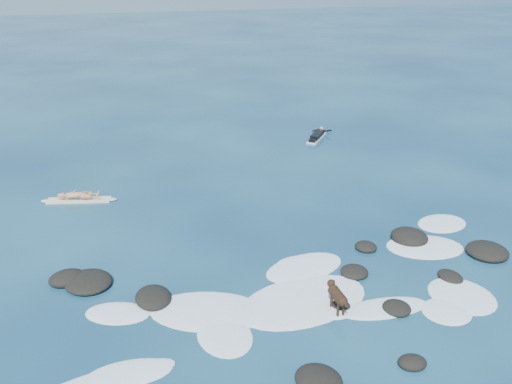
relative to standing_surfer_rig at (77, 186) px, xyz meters
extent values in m
plane|color=#0A2642|center=(6.13, -6.85, -0.65)|extent=(160.00, 160.00, 0.00)
ellipsoid|color=black|center=(7.13, -9.12, -0.61)|extent=(0.71, 0.71, 0.15)
ellipsoid|color=black|center=(8.54, -9.63, -0.58)|extent=(0.82, 0.85, 0.29)
ellipsoid|color=black|center=(10.84, -8.53, -0.59)|extent=(0.75, 0.92, 0.23)
ellipsoid|color=black|center=(0.47, -6.26, -0.56)|extent=(1.85, 1.89, 0.35)
ellipsoid|color=black|center=(-0.13, -5.94, -0.55)|extent=(1.27, 1.14, 0.42)
ellipsoid|color=black|center=(12.76, -7.54, -0.54)|extent=(1.73, 1.75, 0.45)
ellipsoid|color=black|center=(8.18, -7.61, -0.58)|extent=(0.90, 0.92, 0.29)
ellipsoid|color=black|center=(9.17, -6.25, -0.58)|extent=(0.90, 0.92, 0.29)
ellipsoid|color=black|center=(2.22, -7.56, -0.55)|extent=(1.07, 1.31, 0.40)
ellipsoid|color=black|center=(7.87, -11.74, -0.58)|extent=(0.75, 0.64, 0.30)
ellipsoid|color=black|center=(10.82, -6.04, -0.53)|extent=(1.61, 1.64, 0.49)
ellipsoid|color=black|center=(5.54, -11.76, -0.57)|extent=(1.42, 1.47, 0.34)
ellipsoid|color=white|center=(6.85, -6.90, -0.64)|extent=(2.97, 2.21, 0.12)
ellipsoid|color=white|center=(8.26, -9.48, -0.64)|extent=(2.51, 0.97, 0.12)
ellipsoid|color=white|center=(11.09, -6.62, -0.64)|extent=(2.84, 2.23, 0.12)
ellipsoid|color=white|center=(6.75, -6.57, -0.64)|extent=(1.54, 1.01, 0.12)
ellipsoid|color=white|center=(10.64, -9.45, -0.64)|extent=(2.17, 2.35, 0.12)
ellipsoid|color=white|center=(1.25, -7.95, -0.64)|extent=(2.01, 1.57, 0.12)
ellipsoid|color=white|center=(6.53, -8.53, -0.64)|extent=(2.09, 1.78, 0.12)
ellipsoid|color=white|center=(12.56, -5.21, -0.64)|extent=(2.17, 1.84, 0.12)
ellipsoid|color=white|center=(9.80, -10.03, -0.64)|extent=(1.69, 1.67, 0.12)
ellipsoid|color=white|center=(0.85, -10.62, -0.64)|extent=(3.54, 1.66, 0.12)
ellipsoid|color=white|center=(6.24, -8.60, -0.64)|extent=(4.37, 3.24, 0.12)
ellipsoid|color=white|center=(3.83, -9.59, -0.64)|extent=(1.54, 1.96, 0.12)
ellipsoid|color=white|center=(1.43, -10.41, -0.64)|extent=(2.04, 0.99, 0.12)
ellipsoid|color=white|center=(3.62, -8.45, -0.64)|extent=(3.69, 2.86, 0.12)
ellipsoid|color=white|center=(6.95, -9.22, -0.64)|extent=(1.10, 0.90, 0.12)
cube|color=beige|center=(0.00, 0.00, -0.61)|extent=(2.46, 0.94, 0.08)
ellipsoid|color=beige|center=(1.18, -0.22, -0.61)|extent=(0.52, 0.36, 0.09)
ellipsoid|color=beige|center=(-1.18, 0.22, -0.61)|extent=(0.52, 0.36, 0.09)
imported|color=tan|center=(0.00, 0.00, 0.22)|extent=(0.47, 0.63, 1.57)
cube|color=silver|center=(11.64, 5.26, -0.60)|extent=(1.68, 2.04, 0.08)
ellipsoid|color=silver|center=(12.28, 6.13, -0.60)|extent=(0.49, 0.54, 0.08)
cube|color=black|center=(11.64, 5.26, -0.45)|extent=(1.10, 1.31, 0.22)
sphere|color=#AB755A|center=(12.10, 5.88, -0.34)|extent=(0.32, 0.32, 0.23)
cylinder|color=black|center=(11.96, 6.16, -0.46)|extent=(0.55, 0.21, 0.25)
cylinder|color=black|center=(12.40, 5.83, -0.46)|extent=(0.36, 0.51, 0.25)
cube|color=black|center=(11.21, 4.66, -0.49)|extent=(0.59, 0.63, 0.14)
cylinder|color=black|center=(6.95, -9.32, -0.13)|extent=(0.33, 0.63, 0.30)
sphere|color=black|center=(6.94, -9.04, -0.13)|extent=(0.33, 0.33, 0.31)
sphere|color=black|center=(6.96, -9.60, -0.13)|extent=(0.30, 0.30, 0.28)
sphere|color=black|center=(6.93, -8.86, -0.02)|extent=(0.23, 0.23, 0.22)
cone|color=black|center=(6.92, -8.73, -0.04)|extent=(0.12, 0.14, 0.12)
cone|color=black|center=(6.87, -8.88, 0.07)|extent=(0.11, 0.08, 0.11)
cone|color=black|center=(6.99, -8.87, 0.07)|extent=(0.11, 0.08, 0.11)
cylinder|color=black|center=(6.86, -9.11, -0.45)|extent=(0.08, 0.08, 0.40)
cylinder|color=black|center=(7.02, -9.10, -0.45)|extent=(0.08, 0.08, 0.40)
cylinder|color=black|center=(6.88, -9.54, -0.45)|extent=(0.08, 0.08, 0.40)
cylinder|color=black|center=(7.04, -9.53, -0.45)|extent=(0.08, 0.08, 0.40)
cylinder|color=black|center=(6.97, -9.73, -0.08)|extent=(0.07, 0.29, 0.17)
camera|label=1|loc=(1.71, -21.19, 8.30)|focal=40.00mm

